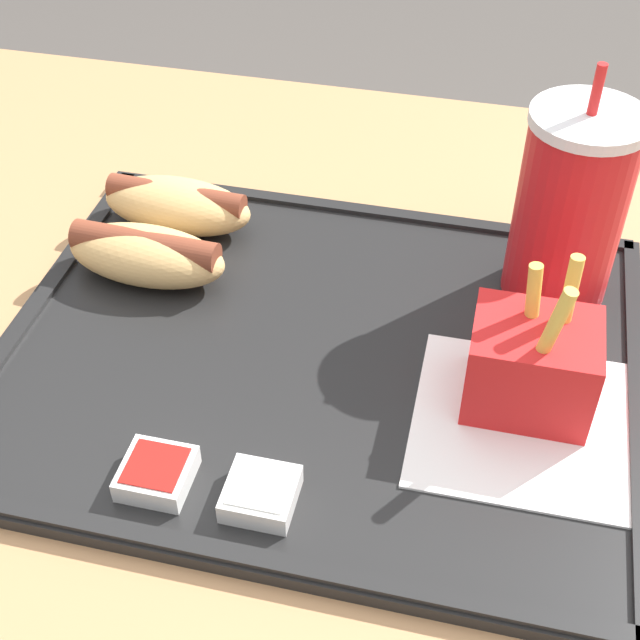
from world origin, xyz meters
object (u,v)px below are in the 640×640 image
sauce_cup_mayo (263,494)px  sauce_cup_ketchup (157,473)px  hot_dog_near (146,254)px  fries_carton (532,364)px  hot_dog_far (177,204)px  soda_cup (570,207)px

sauce_cup_mayo → sauce_cup_ketchup: bearing=180.0°
hot_dog_near → sauce_cup_mayo: hot_dog_near is taller
fries_carton → sauce_cup_mayo: (-0.15, -0.12, -0.03)m
hot_dog_far → sauce_cup_mayo: hot_dog_far is taller
soda_cup → hot_dog_far: bearing=178.0°
hot_dog_far → sauce_cup_mayo: bearing=-60.2°
hot_dog_near → fries_carton: fries_carton is taller
hot_dog_far → fries_carton: (0.29, -0.13, 0.01)m
hot_dog_near → fries_carton: bearing=-12.9°
hot_dog_near → fries_carton: size_ratio=1.11×
hot_dog_near → sauce_cup_mayo: (0.14, -0.19, -0.01)m
soda_cup → sauce_cup_ketchup: (-0.23, -0.24, -0.07)m
hot_dog_near → sauce_cup_ketchup: size_ratio=3.06×
hot_dog_near → sauce_cup_mayo: 0.24m
fries_carton → sauce_cup_ketchup: fries_carton is taller
hot_dog_far → hot_dog_near: (0.00, -0.07, 0.00)m
fries_carton → sauce_cup_ketchup: bearing=-151.0°
sauce_cup_mayo → fries_carton: bearing=39.0°
hot_dog_far → sauce_cup_ketchup: (0.08, -0.25, -0.01)m
sauce_cup_mayo → soda_cup: bearing=56.6°
soda_cup → sauce_cup_ketchup: soda_cup is taller
soda_cup → sauce_cup_mayo: size_ratio=4.40×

